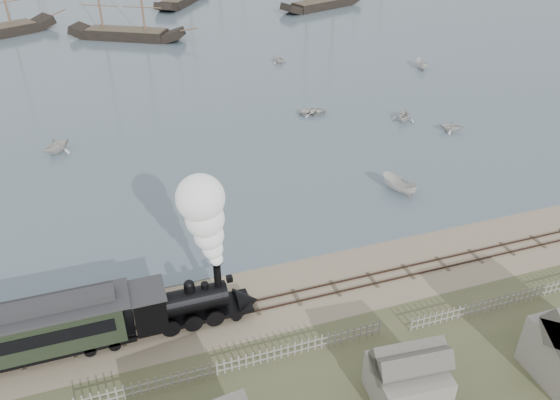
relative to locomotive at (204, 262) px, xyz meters
name	(u,v)px	position (x,y,z in m)	size (l,w,h in m)	color
ground	(300,277)	(7.36, 2.00, -4.78)	(600.00, 600.00, 0.00)	gray
rail_track	(310,294)	(7.36, 0.00, -4.74)	(120.00, 1.80, 0.16)	#3B2920
picket_fence_west	(240,369)	(0.86, -5.00, -4.78)	(19.00, 0.10, 1.20)	slate
picket_fence_east	(505,306)	(19.86, -5.50, -4.78)	(15.00, 0.10, 1.20)	slate
shed_mid	(404,397)	(9.36, -10.00, -4.78)	(4.00, 3.50, 3.60)	slate
locomotive	(204,262)	(0.00, 0.00, 0.00)	(8.34, 3.11, 10.39)	black
passenger_coach	(5,336)	(-12.25, 0.00, -2.51)	(14.85, 2.86, 3.61)	black
beached_dinghy	(164,305)	(-2.76, 1.70, -4.34)	(4.23, 3.02, 0.88)	silver
rowboat_1	(57,145)	(-9.93, 29.47, -3.82)	(3.41, 2.95, 1.80)	silver
rowboat_2	(399,185)	(20.31, 10.57, -3.97)	(3.88, 1.46, 1.50)	silver
rowboat_3	(313,111)	(19.65, 30.43, -4.35)	(3.55, 2.54, 0.74)	silver
rowboat_4	(404,115)	(29.10, 25.12, -3.90)	(3.10, 2.67, 1.63)	silver
rowboat_5	(421,64)	(41.36, 41.59, -4.08)	(3.32, 1.25, 1.28)	silver
rowboat_7	(279,59)	(22.00, 50.92, -4.03)	(2.61, 2.25, 1.38)	silver
rowboat_8	(451,126)	(32.77, 20.75, -4.03)	(2.61, 2.25, 1.37)	silver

